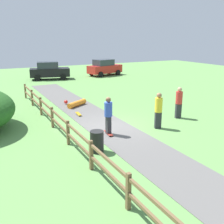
# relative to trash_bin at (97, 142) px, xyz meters

# --- Properties ---
(ground_plane) EXTENTS (60.00, 60.00, 0.00)m
(ground_plane) POSITION_rel_trash_bin_xyz_m (1.80, 2.57, -0.45)
(ground_plane) COLOR #60934C
(asphalt_path) EXTENTS (2.40, 28.00, 0.02)m
(asphalt_path) POSITION_rel_trash_bin_xyz_m (1.80, 2.57, -0.44)
(asphalt_path) COLOR #605E5B
(asphalt_path) RESTS_ON ground_plane
(wooden_fence) EXTENTS (0.12, 18.12, 1.10)m
(wooden_fence) POSITION_rel_trash_bin_xyz_m (-0.80, 2.57, 0.22)
(wooden_fence) COLOR brown
(wooden_fence) RESTS_ON ground_plane
(trash_bin) EXTENTS (0.56, 0.56, 0.90)m
(trash_bin) POSITION_rel_trash_bin_xyz_m (0.00, 0.00, 0.00)
(trash_bin) COLOR black
(trash_bin) RESTS_ON ground_plane
(skater_riding) EXTENTS (0.42, 0.82, 1.84)m
(skater_riding) POSITION_rel_trash_bin_xyz_m (1.31, 1.57, 0.60)
(skater_riding) COLOR #B23326
(skater_riding) RESTS_ON asphalt_path
(skater_fallen) EXTENTS (1.60, 1.54, 0.36)m
(skater_fallen) POSITION_rel_trash_bin_xyz_m (1.79, 7.42, -0.25)
(skater_fallen) COLOR orange
(skater_fallen) RESTS_ON asphalt_path
(skateboard_loose) EXTENTS (0.28, 0.82, 0.08)m
(skateboard_loose) POSITION_rel_trash_bin_xyz_m (1.18, 5.35, -0.36)
(skateboard_loose) COLOR #BF8C19
(skateboard_loose) RESTS_ON asphalt_path
(bystander_red) EXTENTS (0.46, 0.46, 1.82)m
(bystander_red) POSITION_rel_trash_bin_xyz_m (6.14, 2.17, 0.56)
(bystander_red) COLOR #2D2D33
(bystander_red) RESTS_ON ground_plane
(bystander_yellow) EXTENTS (0.48, 0.48, 1.87)m
(bystander_yellow) POSITION_rel_trash_bin_xyz_m (4.00, 1.24, 0.59)
(bystander_yellow) COLOR #2D2D33
(bystander_yellow) RESTS_ON ground_plane
(parked_car_red) EXTENTS (4.48, 2.73, 1.92)m
(parked_car_red) POSITION_rel_trash_bin_xyz_m (9.96, 19.89, 0.51)
(parked_car_red) COLOR red
(parked_car_red) RESTS_ON ground_plane
(parked_car_black) EXTENTS (4.48, 2.71, 1.92)m
(parked_car_black) POSITION_rel_trash_bin_xyz_m (3.25, 19.92, 0.51)
(parked_car_black) COLOR black
(parked_car_black) RESTS_ON ground_plane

